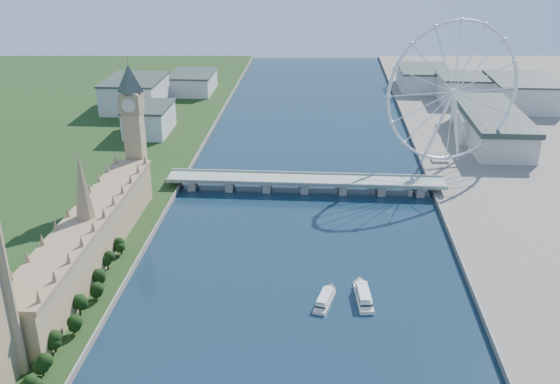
{
  "coord_description": "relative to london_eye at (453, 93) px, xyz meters",
  "views": [
    {
      "loc": [
        11.79,
        -159.68,
        193.99
      ],
      "look_at": [
        -13.84,
        210.0,
        35.94
      ],
      "focal_mm": 40.0,
      "sensor_mm": 36.0,
      "label": 1
    }
  ],
  "objects": [
    {
      "name": "city_skyline",
      "position": [
        -80.75,
        205.0,
        -50.56
      ],
      "size": [
        505.0,
        280.0,
        32.0
      ],
      "color": "beige",
      "rests_on": "ground"
    },
    {
      "name": "tree_row",
      "position": [
        -232.98,
        -281.08,
        -58.86
      ],
      "size": [
        7.41,
        215.41,
        18.73
      ],
      "color": "black",
      "rests_on": "ground"
    },
    {
      "name": "big_ben",
      "position": [
        -247.98,
        -77.08,
        -0.95
      ],
      "size": [
        20.02,
        20.02,
        110.0
      ],
      "color": "tan",
      "rests_on": "ground"
    },
    {
      "name": "parliament_range",
      "position": [
        -247.98,
        -185.08,
        -49.04
      ],
      "size": [
        24.0,
        200.0,
        70.0
      ],
      "color": "tan",
      "rests_on": "ground"
    },
    {
      "name": "tour_boat_near",
      "position": [
        -103.86,
        -217.64,
        -67.52
      ],
      "size": [
        13.94,
        28.89,
        6.17
      ],
      "primitive_type": null,
      "rotation": [
        0.0,
        0.0,
        -0.25
      ],
      "color": "beige",
      "rests_on": "ground"
    },
    {
      "name": "tour_boat_far",
      "position": [
        -81.97,
        -213.26,
        -67.52
      ],
      "size": [
        11.04,
        32.59,
        7.09
      ],
      "primitive_type": null,
      "rotation": [
        0.0,
        0.0,
        0.09
      ],
      "color": "silver",
      "rests_on": "ground"
    },
    {
      "name": "london_eye",
      "position": [
        0.0,
        0.0,
        0.0
      ],
      "size": [
        113.6,
        39.12,
        124.3
      ],
      "color": "silver",
      "rests_on": "ground"
    },
    {
      "name": "county_hall",
      "position": [
        55.02,
        74.92,
        -67.52
      ],
      "size": [
        54.0,
        144.0,
        35.0
      ],
      "primitive_type": null,
      "color": "beige",
      "rests_on": "ground"
    },
    {
      "name": "westminster_bridge",
      "position": [
        -119.98,
        -55.08,
        -60.89
      ],
      "size": [
        220.0,
        22.0,
        9.5
      ],
      "color": "gray",
      "rests_on": "ground"
    }
  ]
}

